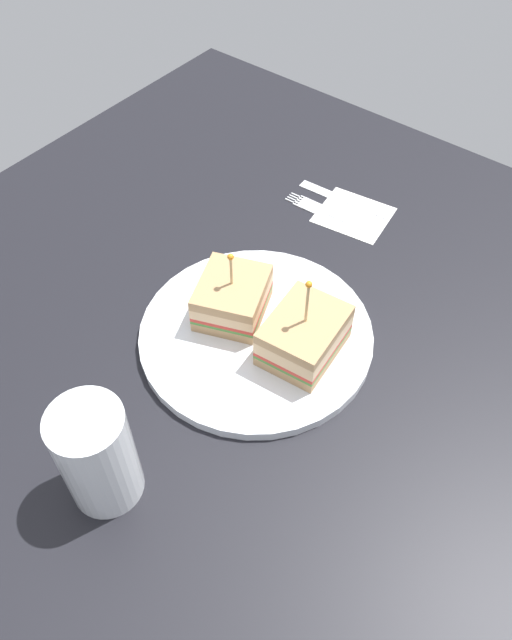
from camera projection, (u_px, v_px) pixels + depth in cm
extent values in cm
cube|color=black|center=(256.00, 344.00, 71.85)|extent=(94.99, 94.99, 2.00)
cylinder|color=white|center=(256.00, 335.00, 70.63)|extent=(25.99, 25.99, 1.20)
cube|color=tan|center=(233.00, 308.00, 71.60)|extent=(10.16, 9.63, 1.23)
cube|color=#478438|center=(233.00, 303.00, 70.97)|extent=(10.16, 9.63, 0.40)
cube|color=red|center=(232.00, 300.00, 70.63)|extent=(10.16, 9.63, 0.50)
cube|color=#E0B784|center=(232.00, 295.00, 69.93)|extent=(10.16, 9.63, 1.33)
cube|color=tan|center=(232.00, 287.00, 68.95)|extent=(10.16, 9.63, 1.23)
cylinder|color=tan|center=(231.00, 272.00, 67.19)|extent=(0.30, 0.30, 4.58)
sphere|color=orange|center=(231.00, 257.00, 65.44)|extent=(0.70, 0.70, 0.70)
cube|color=tan|center=(303.00, 346.00, 68.07)|extent=(9.71, 7.90, 1.21)
cube|color=#478438|center=(304.00, 342.00, 67.45)|extent=(9.71, 7.90, 0.40)
cube|color=red|center=(304.00, 339.00, 67.11)|extent=(9.71, 7.90, 0.50)
cube|color=#E0B784|center=(304.00, 333.00, 66.28)|extent=(9.71, 7.90, 1.64)
cube|color=tan|center=(305.00, 324.00, 65.19)|extent=(9.71, 7.90, 1.21)
cylinder|color=tan|center=(307.00, 305.00, 62.90)|extent=(0.30, 0.30, 5.99)
sphere|color=orange|center=(309.00, 284.00, 60.60)|extent=(0.70, 0.70, 0.70)
cylinder|color=silver|center=(98.00, 464.00, 57.03)|extent=(5.91, 5.91, 7.49)
cylinder|color=white|center=(93.00, 452.00, 55.38)|extent=(6.71, 6.71, 11.81)
cube|color=white|center=(354.00, 215.00, 84.53)|extent=(9.41, 10.19, 0.15)
cube|color=silver|center=(347.00, 221.00, 83.51)|extent=(1.00, 8.47, 0.35)
cube|color=silver|center=(308.00, 204.00, 85.75)|extent=(2.37, 3.70, 0.35)
cube|color=silver|center=(298.00, 195.00, 86.97)|extent=(0.28, 2.01, 0.35)
cube|color=silver|center=(296.00, 197.00, 86.70)|extent=(0.28, 2.01, 0.35)
cube|color=silver|center=(294.00, 199.00, 86.44)|extent=(0.28, 2.01, 0.35)
cube|color=silver|center=(292.00, 201.00, 86.18)|extent=(0.28, 2.01, 0.35)
cube|color=silver|center=(361.00, 207.00, 85.39)|extent=(1.09, 8.10, 0.35)
cube|color=silver|center=(323.00, 191.00, 87.52)|extent=(1.92, 7.08, 0.24)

